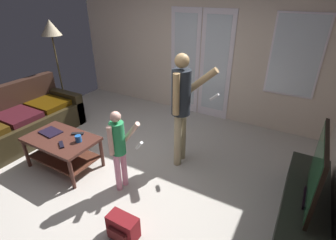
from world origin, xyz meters
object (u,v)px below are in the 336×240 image
object	(u,v)px
coffee_table	(62,146)
dvd_remote_slim	(61,145)
laptop_closed	(51,132)
flat_screen_tv	(317,171)
backpack	(123,227)
tv_stand	(302,213)
person_adult	(182,102)
floor_lamp	(51,32)
person_child	(119,145)
leather_couch	(18,124)
cup_near_edge	(78,139)
tv_remote_black	(78,134)

from	to	relation	value
coffee_table	dvd_remote_slim	xyz separation A→B (m)	(0.17, -0.12, 0.14)
coffee_table	laptop_closed	distance (m)	0.28
flat_screen_tv	backpack	world-z (taller)	flat_screen_tv
tv_stand	coffee_table	bearing A→B (deg)	-170.33
flat_screen_tv	person_adult	bearing A→B (deg)	166.03
flat_screen_tv	floor_lamp	size ratio (longest dim) A/B	0.52
person_child	floor_lamp	xyz separation A→B (m)	(-2.58, 1.28, 0.96)
leather_couch	person_child	xyz separation A→B (m)	(2.28, -0.06, 0.35)
leather_couch	person_child	size ratio (longest dim) A/B	1.87
tv_stand	laptop_closed	xyz separation A→B (m)	(-3.34, -0.50, 0.30)
flat_screen_tv	dvd_remote_slim	size ratio (longest dim) A/B	5.61
tv_stand	person_adult	bearing A→B (deg)	165.93
leather_couch	flat_screen_tv	distance (m)	4.41
flat_screen_tv	person_child	xyz separation A→B (m)	(-2.08, -0.47, -0.11)
cup_near_edge	laptop_closed	bearing A→B (deg)	-176.56
flat_screen_tv	backpack	xyz separation A→B (m)	(-1.60, -1.06, -0.64)
leather_couch	laptop_closed	distance (m)	1.05
leather_couch	laptop_closed	size ratio (longest dim) A/B	6.81
coffee_table	floor_lamp	world-z (taller)	floor_lamp
tv_stand	floor_lamp	distance (m)	4.95
person_child	floor_lamp	bearing A→B (deg)	153.61
coffee_table	floor_lamp	size ratio (longest dim) A/B	0.55
person_child	cup_near_edge	world-z (taller)	person_child
flat_screen_tv	person_adult	world-z (taller)	person_adult
tv_stand	tv_remote_black	xyz separation A→B (m)	(-2.96, -0.34, 0.30)
coffee_table	backpack	world-z (taller)	coffee_table
tv_remote_black	cup_near_edge	bearing A→B (deg)	-69.39
laptop_closed	person_child	bearing A→B (deg)	6.93
person_child	cup_near_edge	bearing A→B (deg)	-179.51
flat_screen_tv	tv_remote_black	distance (m)	2.99
coffee_table	cup_near_edge	bearing A→B (deg)	11.48
leather_couch	tv_remote_black	distance (m)	1.42
leather_couch	tv_stand	distance (m)	4.39
person_adult	backpack	xyz separation A→B (m)	(0.09, -1.48, -0.85)
flat_screen_tv	laptop_closed	bearing A→B (deg)	-171.42
person_child	dvd_remote_slim	world-z (taller)	person_child
coffee_table	laptop_closed	bearing A→B (deg)	173.46
leather_couch	laptop_closed	world-z (taller)	leather_couch
coffee_table	laptop_closed	size ratio (longest dim) A/B	3.34
laptop_closed	cup_near_edge	distance (m)	0.54
floor_lamp	tv_stand	bearing A→B (deg)	-9.94
laptop_closed	tv_remote_black	xyz separation A→B (m)	(0.38, 0.16, 0.00)
floor_lamp	backpack	xyz separation A→B (m)	(3.06, -1.87, -1.49)
backpack	cup_near_edge	distance (m)	1.39
coffee_table	person_adult	bearing A→B (deg)	34.06
leather_couch	person_adult	xyz separation A→B (m)	(2.68, 0.83, 0.67)
tv_stand	flat_screen_tv	world-z (taller)	flat_screen_tv
laptop_closed	flat_screen_tv	bearing A→B (deg)	13.75
person_adult	dvd_remote_slim	xyz separation A→B (m)	(-1.24, -1.07, -0.48)
backpack	tv_stand	bearing A→B (deg)	33.37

